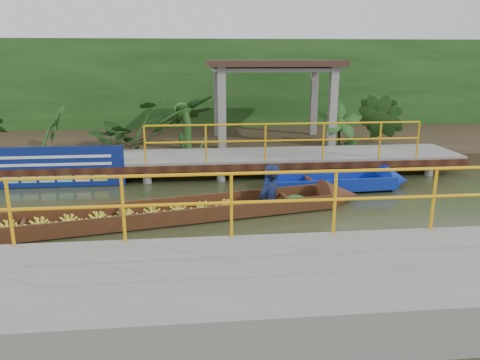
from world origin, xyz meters
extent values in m
plane|color=#2B3118|center=(0.00, 0.00, 0.00)|extent=(80.00, 80.00, 0.00)
cube|color=#2F2417|center=(0.00, 7.50, 0.23)|extent=(30.00, 8.00, 0.45)
cube|color=slate|center=(0.00, 3.50, 0.50)|extent=(16.00, 2.00, 0.15)
cube|color=black|center=(0.00, 2.50, 0.42)|extent=(16.00, 0.12, 0.18)
cylinder|color=#FFAB0D|center=(2.75, 2.55, 1.57)|extent=(7.50, 0.05, 0.05)
cylinder|color=#FFAB0D|center=(2.75, 2.55, 1.12)|extent=(7.50, 0.05, 0.05)
cylinder|color=#FFAB0D|center=(2.75, 2.55, 1.07)|extent=(0.05, 0.05, 1.00)
cylinder|color=slate|center=(-4.00, 2.70, 0.22)|extent=(0.24, 0.24, 0.55)
cylinder|color=slate|center=(-4.00, 4.30, 0.22)|extent=(0.24, 0.24, 0.55)
cylinder|color=slate|center=(-2.00, 2.70, 0.22)|extent=(0.24, 0.24, 0.55)
cylinder|color=slate|center=(-2.00, 4.30, 0.22)|extent=(0.24, 0.24, 0.55)
cylinder|color=slate|center=(0.00, 2.70, 0.22)|extent=(0.24, 0.24, 0.55)
cylinder|color=slate|center=(0.00, 4.30, 0.22)|extent=(0.24, 0.24, 0.55)
cylinder|color=slate|center=(2.00, 2.70, 0.22)|extent=(0.24, 0.24, 0.55)
cylinder|color=slate|center=(2.00, 4.30, 0.22)|extent=(0.24, 0.24, 0.55)
cylinder|color=slate|center=(4.00, 2.70, 0.22)|extent=(0.24, 0.24, 0.55)
cylinder|color=slate|center=(4.00, 4.30, 0.22)|extent=(0.24, 0.24, 0.55)
cylinder|color=slate|center=(6.00, 2.70, 0.22)|extent=(0.24, 0.24, 0.55)
cylinder|color=slate|center=(6.00, 4.30, 0.22)|extent=(0.24, 0.24, 0.55)
cylinder|color=slate|center=(0.00, 2.70, 0.22)|extent=(0.24, 0.24, 0.55)
cube|color=slate|center=(1.00, -4.20, 0.30)|extent=(18.00, 2.40, 0.70)
cylinder|color=#FFAB0D|center=(1.00, -3.05, 1.65)|extent=(10.00, 0.05, 0.05)
cylinder|color=#FFAB0D|center=(1.00, -3.05, 1.20)|extent=(10.00, 0.05, 0.05)
cylinder|color=#FFAB0D|center=(1.00, -3.05, 1.15)|extent=(0.05, 0.05, 1.00)
cube|color=slate|center=(1.20, 5.10, 1.60)|extent=(0.25, 0.25, 2.80)
cube|color=slate|center=(4.80, 5.10, 1.60)|extent=(0.25, 0.25, 2.80)
cube|color=slate|center=(1.20, 7.50, 1.60)|extent=(0.25, 0.25, 2.80)
cube|color=slate|center=(4.80, 7.50, 1.60)|extent=(0.25, 0.25, 2.80)
cube|color=slate|center=(3.00, 6.30, 2.90)|extent=(4.00, 2.60, 0.12)
cube|color=#37241B|center=(3.00, 6.30, 3.10)|extent=(4.40, 3.00, 0.20)
cube|color=#163D13|center=(0.00, 10.00, 2.00)|extent=(30.00, 0.80, 4.00)
cube|color=#371A0F|center=(-0.34, -0.34, 0.06)|extent=(7.42, 2.44, 0.06)
cube|color=#371A0F|center=(-0.44, 0.11, 0.18)|extent=(7.24, 1.59, 0.31)
cube|color=#371A0F|center=(-0.24, -0.79, 0.18)|extent=(7.24, 1.59, 0.31)
cone|color=#371A0F|center=(3.68, 0.52, 0.13)|extent=(1.09, 1.06, 0.89)
ellipsoid|color=#163D13|center=(2.55, 0.28, 0.15)|extent=(0.59, 0.50, 0.24)
imported|color=#0F173A|center=(1.92, 0.14, 1.03)|extent=(0.81, 0.82, 1.90)
cube|color=navy|center=(3.74, 1.52, 0.11)|extent=(3.22, 1.15, 0.11)
cube|color=navy|center=(3.71, 1.99, 0.23)|extent=(3.17, 0.27, 0.32)
cube|color=navy|center=(3.77, 1.04, 0.23)|extent=(3.17, 0.27, 0.32)
cube|color=navy|center=(2.16, 1.41, 0.23)|extent=(0.12, 0.95, 0.32)
cone|color=navy|center=(5.53, 1.63, 0.17)|extent=(0.69, 0.93, 0.89)
cube|color=black|center=(3.21, 1.48, 0.27)|extent=(0.17, 0.96, 0.05)
cube|color=navy|center=(-3.27, 2.48, 0.55)|extent=(3.44, 0.03, 1.07)
cube|color=white|center=(-3.27, 2.46, 0.82)|extent=(2.79, 0.01, 0.07)
cube|color=white|center=(-3.27, 2.46, 0.62)|extent=(2.79, 0.01, 0.07)
imported|color=#163D13|center=(-4.36, 5.30, 1.30)|extent=(1.37, 1.37, 1.71)
imported|color=#163D13|center=(-1.86, 5.30, 1.30)|extent=(1.37, 1.37, 1.71)
imported|color=#163D13|center=(0.14, 5.30, 1.30)|extent=(1.37, 1.37, 1.71)
imported|color=#163D13|center=(5.14, 5.30, 1.30)|extent=(1.37, 1.37, 1.71)
imported|color=#163D13|center=(6.64, 5.30, 1.30)|extent=(1.37, 1.37, 1.71)
camera|label=1|loc=(0.24, -9.73, 3.34)|focal=35.00mm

